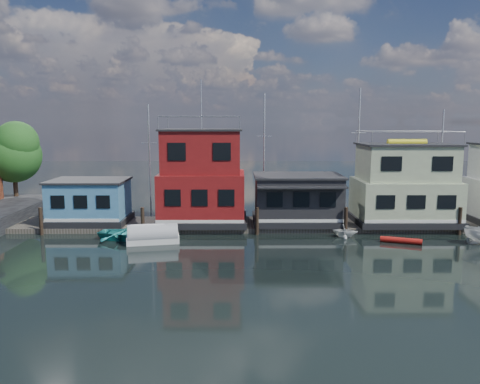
{
  "coord_description": "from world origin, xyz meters",
  "views": [
    {
      "loc": [
        -5.45,
        -26.82,
        8.82
      ],
      "look_at": [
        -5.33,
        12.0,
        3.0
      ],
      "focal_mm": 35.0,
      "sensor_mm": 36.0,
      "label": 1
    }
  ],
  "objects_px": {
    "red_kayak": "(401,240)",
    "tarp_runabout": "(153,235)",
    "houseboat_red": "(202,179)",
    "houseboat_dark": "(297,199)",
    "houseboat_green": "(405,185)",
    "dinghy_white": "(345,231)",
    "houseboat_blue": "(90,201)",
    "dinghy_teal": "(128,233)"
  },
  "relations": [
    {
      "from": "tarp_runabout",
      "to": "houseboat_dark",
      "type": "bearing_deg",
      "value": 13.95
    },
    {
      "from": "houseboat_dark",
      "to": "tarp_runabout",
      "type": "height_order",
      "value": "houseboat_dark"
    },
    {
      "from": "dinghy_teal",
      "to": "red_kayak",
      "type": "bearing_deg",
      "value": -83.95
    },
    {
      "from": "houseboat_dark",
      "to": "red_kayak",
      "type": "distance_m",
      "value": 9.12
    },
    {
      "from": "houseboat_blue",
      "to": "houseboat_red",
      "type": "distance_m",
      "value": 9.69
    },
    {
      "from": "houseboat_blue",
      "to": "red_kayak",
      "type": "distance_m",
      "value": 25.16
    },
    {
      "from": "houseboat_green",
      "to": "tarp_runabout",
      "type": "bearing_deg",
      "value": -165.27
    },
    {
      "from": "red_kayak",
      "to": "tarp_runabout",
      "type": "height_order",
      "value": "tarp_runabout"
    },
    {
      "from": "houseboat_blue",
      "to": "tarp_runabout",
      "type": "xyz_separation_m",
      "value": [
        6.24,
        -5.33,
        -1.64
      ]
    },
    {
      "from": "red_kayak",
      "to": "houseboat_dark",
      "type": "bearing_deg",
      "value": 162.48
    },
    {
      "from": "houseboat_blue",
      "to": "dinghy_white",
      "type": "height_order",
      "value": "houseboat_blue"
    },
    {
      "from": "houseboat_blue",
      "to": "dinghy_teal",
      "type": "distance_m",
      "value": 6.17
    },
    {
      "from": "red_kayak",
      "to": "dinghy_white",
      "type": "xyz_separation_m",
      "value": [
        -3.74,
        1.85,
        0.3
      ]
    },
    {
      "from": "houseboat_blue",
      "to": "houseboat_green",
      "type": "xyz_separation_m",
      "value": [
        26.5,
        0.0,
        1.34
      ]
    },
    {
      "from": "houseboat_red",
      "to": "houseboat_green",
      "type": "xyz_separation_m",
      "value": [
        17.0,
        0.0,
        -0.55
      ]
    },
    {
      "from": "tarp_runabout",
      "to": "dinghy_white",
      "type": "height_order",
      "value": "tarp_runabout"
    },
    {
      "from": "houseboat_green",
      "to": "dinghy_white",
      "type": "distance_m",
      "value": 7.43
    },
    {
      "from": "houseboat_red",
      "to": "houseboat_dark",
      "type": "xyz_separation_m",
      "value": [
        8.0,
        -0.02,
        -1.69
      ]
    },
    {
      "from": "houseboat_green",
      "to": "tarp_runabout",
      "type": "height_order",
      "value": "houseboat_green"
    },
    {
      "from": "houseboat_green",
      "to": "dinghy_teal",
      "type": "bearing_deg",
      "value": -169.27
    },
    {
      "from": "houseboat_blue",
      "to": "houseboat_dark",
      "type": "distance_m",
      "value": 17.5
    },
    {
      "from": "houseboat_blue",
      "to": "houseboat_green",
      "type": "relative_size",
      "value": 0.76
    },
    {
      "from": "houseboat_green",
      "to": "red_kayak",
      "type": "relative_size",
      "value": 2.88
    },
    {
      "from": "houseboat_green",
      "to": "red_kayak",
      "type": "height_order",
      "value": "houseboat_green"
    },
    {
      "from": "houseboat_blue",
      "to": "houseboat_dark",
      "type": "xyz_separation_m",
      "value": [
        17.5,
        -0.02,
        0.21
      ]
    },
    {
      "from": "houseboat_dark",
      "to": "tarp_runabout",
      "type": "relative_size",
      "value": 1.86
    },
    {
      "from": "red_kayak",
      "to": "tarp_runabout",
      "type": "xyz_separation_m",
      "value": [
        -18.25,
        0.12,
        0.36
      ]
    },
    {
      "from": "houseboat_red",
      "to": "houseboat_dark",
      "type": "bearing_deg",
      "value": -0.14
    },
    {
      "from": "houseboat_red",
      "to": "dinghy_teal",
      "type": "distance_m",
      "value": 7.75
    },
    {
      "from": "red_kayak",
      "to": "houseboat_red",
      "type": "bearing_deg",
      "value": -179.64
    },
    {
      "from": "red_kayak",
      "to": "dinghy_white",
      "type": "bearing_deg",
      "value": 174.03
    },
    {
      "from": "houseboat_red",
      "to": "red_kayak",
      "type": "height_order",
      "value": "houseboat_red"
    },
    {
      "from": "dinghy_white",
      "to": "red_kayak",
      "type": "bearing_deg",
      "value": -100.25
    },
    {
      "from": "houseboat_red",
      "to": "dinghy_teal",
      "type": "height_order",
      "value": "houseboat_red"
    },
    {
      "from": "houseboat_blue",
      "to": "red_kayak",
      "type": "bearing_deg",
      "value": -12.55
    },
    {
      "from": "houseboat_blue",
      "to": "houseboat_green",
      "type": "distance_m",
      "value": 26.53
    },
    {
      "from": "houseboat_red",
      "to": "houseboat_green",
      "type": "distance_m",
      "value": 17.01
    },
    {
      "from": "houseboat_red",
      "to": "dinghy_white",
      "type": "height_order",
      "value": "houseboat_red"
    },
    {
      "from": "houseboat_red",
      "to": "tarp_runabout",
      "type": "height_order",
      "value": "houseboat_red"
    },
    {
      "from": "red_kayak",
      "to": "houseboat_blue",
      "type": "bearing_deg",
      "value": -172.21
    },
    {
      "from": "houseboat_green",
      "to": "dinghy_white",
      "type": "relative_size",
      "value": 4.3
    },
    {
      "from": "houseboat_green",
      "to": "tarp_runabout",
      "type": "xyz_separation_m",
      "value": [
        -20.26,
        -5.33,
        -2.98
      ]
    }
  ]
}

